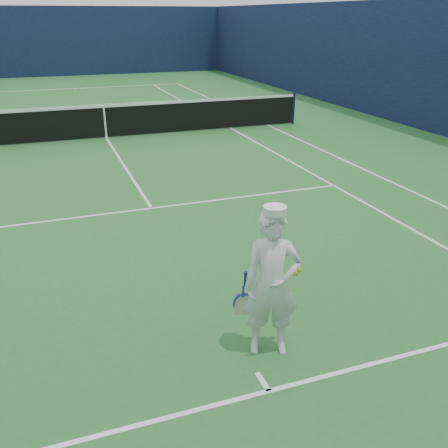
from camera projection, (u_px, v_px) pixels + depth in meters
name	position (u px, v px, depth m)	size (l,w,h in m)	color
ground	(107.00, 138.00, 15.33)	(80.00, 80.00, 0.00)	#27682B
court_markings	(107.00, 138.00, 15.33)	(11.03, 23.83, 0.01)	white
windscreen_fence	(100.00, 71.00, 14.55)	(20.12, 36.12, 4.00)	#0F1A3A
tennis_net	(105.00, 120.00, 15.11)	(12.88, 0.09, 1.07)	#141E4C
tennis_player	(272.00, 284.00, 5.35)	(0.72, 0.66, 1.74)	white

